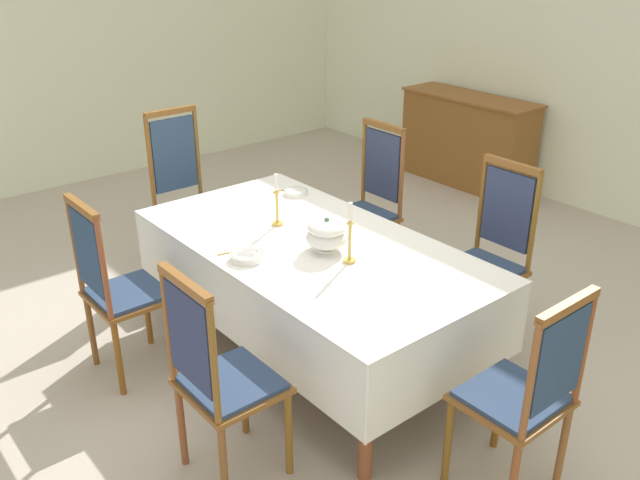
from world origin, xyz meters
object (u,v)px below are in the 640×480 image
at_px(bowl_near_left, 247,256).
at_px(sideboard, 467,140).
at_px(chair_head_east, 525,392).
at_px(chair_south_b, 219,375).
at_px(candlestick_east, 350,239).
at_px(chair_north_b, 490,253).
at_px(chair_head_west, 185,194).
at_px(chair_south_a, 116,286).
at_px(spoon_secondary, 290,189).
at_px(bowl_near_right, 296,192).
at_px(candlestick_west, 277,205).
at_px(soup_tureen, 327,235).
at_px(chair_north_a, 369,202).
at_px(spoon_primary, 240,250).
at_px(dining_table, 311,254).

height_order(bowl_near_left, sideboard, sideboard).
bearing_deg(sideboard, chair_head_east, 132.58).
distance_m(chair_south_b, candlestick_east, 1.05).
bearing_deg(bowl_near_left, chair_south_b, -43.60).
height_order(chair_north_b, bowl_near_left, chair_north_b).
bearing_deg(chair_head_west, chair_south_a, 44.38).
bearing_deg(sideboard, spoon_secondary, 103.47).
bearing_deg(bowl_near_left, bowl_near_right, 127.36).
bearing_deg(chair_head_west, candlestick_west, 90.00).
distance_m(soup_tureen, bowl_near_left, 0.46).
bearing_deg(soup_tureen, chair_north_b, 67.50).
relative_size(chair_north_a, spoon_primary, 6.64).
relative_size(bowl_near_left, spoon_secondary, 1.08).
height_order(chair_south_a, bowl_near_right, chair_south_a).
bearing_deg(dining_table, chair_south_a, -119.30).
bearing_deg(chair_head_east, chair_south_a, 115.55).
xyz_separation_m(dining_table, candlestick_west, (-0.33, 0.00, 0.21)).
distance_m(chair_head_west, candlestick_west, 1.20).
xyz_separation_m(candlestick_west, candlestick_east, (0.66, 0.00, 0.01)).
height_order(chair_south_b, candlestick_west, chair_south_b).
bearing_deg(candlestick_west, bowl_near_right, 130.03).
bearing_deg(chair_south_a, spoon_secondary, 99.37).
height_order(dining_table, chair_south_a, chair_south_a).
distance_m(dining_table, candlestick_east, 0.39).
xyz_separation_m(chair_head_east, sideboard, (-2.93, 3.19, -0.12)).
xyz_separation_m(chair_north_a, soup_tureen, (0.69, -0.98, 0.26)).
bearing_deg(soup_tureen, bowl_near_left, -114.53).
distance_m(chair_south_a, candlestick_east, 1.35).
bearing_deg(bowl_near_right, candlestick_west, -49.97).
relative_size(chair_south_a, chair_head_east, 1.03).
bearing_deg(spoon_secondary, chair_north_a, 79.84).
xyz_separation_m(candlestick_east, sideboard, (-1.77, 3.19, -0.44)).
height_order(chair_south_b, sideboard, chair_south_b).
height_order(chair_south_a, spoon_secondary, chair_south_a).
relative_size(chair_north_b, chair_head_east, 1.07).
bearing_deg(chair_head_west, spoon_primary, 73.91).
bearing_deg(spoon_secondary, chair_head_east, 2.12).
bearing_deg(candlestick_east, chair_south_b, -77.69).
distance_m(chair_north_a, candlestick_west, 1.04).
xyz_separation_m(spoon_secondary, sideboard, (-0.66, 2.76, -0.31)).
bearing_deg(chair_head_west, dining_table, 90.00).
relative_size(chair_south_a, candlestick_west, 3.38).
distance_m(dining_table, sideboard, 3.51).
distance_m(chair_south_a, soup_tureen, 1.22).
height_order(chair_south_a, soup_tureen, chair_south_a).
xyz_separation_m(bowl_near_left, bowl_near_right, (-0.62, 0.82, -0.01)).
height_order(dining_table, chair_south_b, chair_south_b).
relative_size(chair_south_b, chair_head_east, 1.03).
distance_m(chair_south_a, chair_north_a, 1.95).
xyz_separation_m(soup_tureen, spoon_secondary, (-0.92, 0.43, -0.09)).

